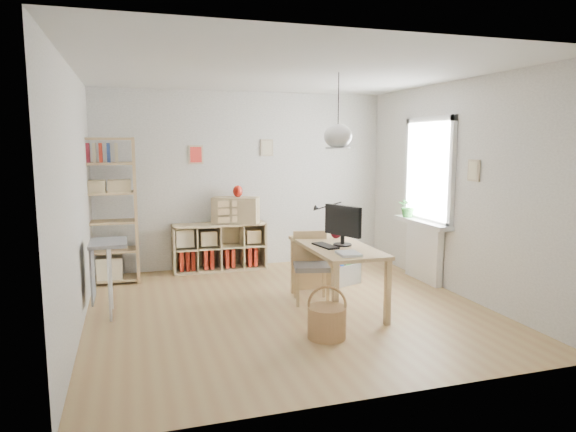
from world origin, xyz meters
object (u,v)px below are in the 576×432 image
object	(u,v)px
chair	(311,262)
cube_shelf	(218,250)
drawer_chest	(236,210)
tall_bookshelf	(106,205)
desk	(336,253)
storage_chest	(335,269)
monitor	(343,223)

from	to	relation	value
chair	cube_shelf	bearing A→B (deg)	127.60
chair	drawer_chest	xyz separation A→B (m)	(-0.55, 1.84, 0.43)
chair	drawer_chest	bearing A→B (deg)	120.46
tall_bookshelf	chair	distance (m)	2.95
desk	chair	xyz separation A→B (m)	(-0.19, 0.35, -0.17)
drawer_chest	tall_bookshelf	bearing A→B (deg)	-147.75
cube_shelf	storage_chest	world-z (taller)	cube_shelf
desk	cube_shelf	bearing A→B (deg)	114.61
chair	drawer_chest	world-z (taller)	drawer_chest
desk	cube_shelf	size ratio (longest dim) A/B	1.07
cube_shelf	tall_bookshelf	size ratio (longest dim) A/B	0.70
cube_shelf	tall_bookshelf	xyz separation A→B (m)	(-1.56, -0.28, 0.79)
cube_shelf	monitor	size ratio (longest dim) A/B	2.75
tall_bookshelf	drawer_chest	world-z (taller)	tall_bookshelf
desk	chair	world-z (taller)	chair
cube_shelf	chair	bearing A→B (deg)	-66.18
desk	storage_chest	bearing A→B (deg)	68.24
desk	cube_shelf	xyz separation A→B (m)	(-1.02, 2.23, -0.36)
storage_chest	drawer_chest	bearing A→B (deg)	113.78
tall_bookshelf	monitor	xyz separation A→B (m)	(2.65, -1.98, -0.08)
cube_shelf	drawer_chest	distance (m)	0.68
chair	drawer_chest	distance (m)	1.97
drawer_chest	cube_shelf	bearing A→B (deg)	-163.53
desk	tall_bookshelf	distance (m)	3.27
storage_chest	drawer_chest	world-z (taller)	drawer_chest
cube_shelf	desk	bearing A→B (deg)	-65.39
storage_chest	monitor	size ratio (longest dim) A/B	1.53
chair	monitor	size ratio (longest dim) A/B	1.66
cube_shelf	monitor	bearing A→B (deg)	-64.46
cube_shelf	drawer_chest	size ratio (longest dim) A/B	2.05
tall_bookshelf	storage_chest	xyz separation A→B (m)	(2.99, -0.93, -0.90)
tall_bookshelf	monitor	distance (m)	3.31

